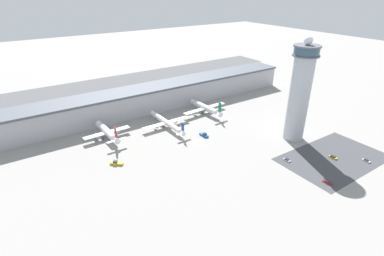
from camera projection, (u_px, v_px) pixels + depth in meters
ground_plane at (201, 142)px, 196.77m from camera, size 1000.00×1000.00×0.00m
terminal_building at (152, 98)px, 244.97m from camera, size 263.70×25.00×19.42m
runway_strip at (114, 82)px, 316.99m from camera, size 395.55×44.00×0.01m
control_tower at (300, 92)px, 188.33m from camera, size 16.25×16.25×66.82m
parking_lot_surface at (333, 158)px, 178.84m from camera, size 64.00×40.00×0.01m
airplane_gate_alpha at (107, 132)px, 199.54m from camera, size 31.80×33.01×14.60m
airplane_gate_bravo at (167, 123)px, 215.07m from camera, size 37.46×44.06×11.62m
airplane_gate_charlie at (206, 108)px, 238.27m from camera, size 40.06×35.77×14.33m
service_truck_catering at (204, 135)px, 204.12m from camera, size 3.17×7.31×2.60m
service_truck_fuel at (116, 163)px, 172.26m from camera, size 7.05×6.71×2.56m
car_blue_compact at (287, 160)px, 176.00m from camera, size 1.89×4.19×1.38m
car_silver_sedan at (366, 161)px, 175.33m from camera, size 1.95×4.48×1.35m
car_green_van at (327, 182)px, 156.34m from camera, size 2.00×4.63×1.40m
car_black_suv at (333, 157)px, 178.67m from camera, size 1.95×4.78×1.56m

